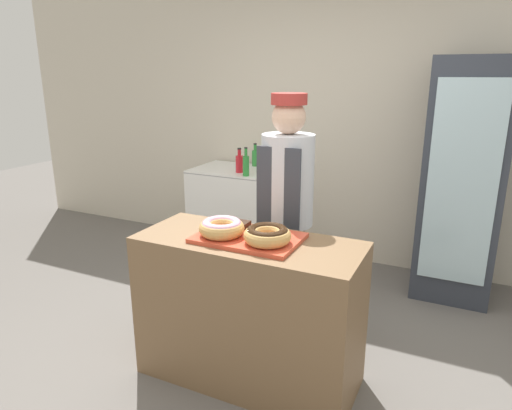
{
  "coord_description": "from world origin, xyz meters",
  "views": [
    {
      "loc": [
        1.08,
        -2.17,
        1.81
      ],
      "look_at": [
        0.0,
        0.1,
        1.08
      ],
      "focal_mm": 32.0,
      "sensor_mm": 36.0,
      "label": 1
    }
  ],
  "objects_px": {
    "baker_person": "(286,213)",
    "beverage_fridge": "(463,182)",
    "bottle_green": "(246,165)",
    "serving_tray": "(248,238)",
    "donut_light_glaze": "(222,227)",
    "brownie_back_right": "(275,229)",
    "chest_freezer": "(239,211)",
    "bottle_green_b": "(255,157)",
    "brownie_back_left": "(242,224)",
    "donut_chocolate_glaze": "(267,234)",
    "bottle_red": "(239,163)"
  },
  "relations": [
    {
      "from": "baker_person",
      "to": "beverage_fridge",
      "type": "relative_size",
      "value": 0.87
    },
    {
      "from": "baker_person",
      "to": "bottle_green",
      "type": "distance_m",
      "value": 1.22
    },
    {
      "from": "serving_tray",
      "to": "bottle_green",
      "type": "xyz_separation_m",
      "value": [
        -0.78,
        1.51,
        0.08
      ]
    },
    {
      "from": "beverage_fridge",
      "to": "donut_light_glaze",
      "type": "bearing_deg",
      "value": -123.28
    },
    {
      "from": "brownie_back_right",
      "to": "chest_freezer",
      "type": "height_order",
      "value": "brownie_back_right"
    },
    {
      "from": "baker_person",
      "to": "bottle_green_b",
      "type": "xyz_separation_m",
      "value": [
        -0.9,
        1.39,
        0.08
      ]
    },
    {
      "from": "bottle_green_b",
      "to": "brownie_back_left",
      "type": "bearing_deg",
      "value": -66.61
    },
    {
      "from": "chest_freezer",
      "to": "donut_chocolate_glaze",
      "type": "bearing_deg",
      "value": -58.16
    },
    {
      "from": "donut_chocolate_glaze",
      "to": "beverage_fridge",
      "type": "relative_size",
      "value": 0.13
    },
    {
      "from": "brownie_back_left",
      "to": "serving_tray",
      "type": "bearing_deg",
      "value": -49.84
    },
    {
      "from": "beverage_fridge",
      "to": "bottle_red",
      "type": "xyz_separation_m",
      "value": [
        -1.95,
        -0.13,
        0.01
      ]
    },
    {
      "from": "bottle_green_b",
      "to": "bottle_red",
      "type": "xyz_separation_m",
      "value": [
        -0.0,
        -0.34,
        0.0
      ]
    },
    {
      "from": "donut_light_glaze",
      "to": "bottle_green",
      "type": "relative_size",
      "value": 0.97
    },
    {
      "from": "beverage_fridge",
      "to": "serving_tray",
      "type": "bearing_deg",
      "value": -120.79
    },
    {
      "from": "serving_tray",
      "to": "donut_light_glaze",
      "type": "relative_size",
      "value": 2.25
    },
    {
      "from": "donut_light_glaze",
      "to": "beverage_fridge",
      "type": "distance_m",
      "value": 2.16
    },
    {
      "from": "chest_freezer",
      "to": "serving_tray",
      "type": "bearing_deg",
      "value": -60.77
    },
    {
      "from": "bottle_green_b",
      "to": "bottle_green",
      "type": "bearing_deg",
      "value": -74.61
    },
    {
      "from": "brownie_back_left",
      "to": "bottle_green_b",
      "type": "distance_m",
      "value": 2.01
    },
    {
      "from": "brownie_back_right",
      "to": "baker_person",
      "type": "xyz_separation_m",
      "value": [
        -0.11,
        0.45,
        -0.04
      ]
    },
    {
      "from": "serving_tray",
      "to": "chest_freezer",
      "type": "bearing_deg",
      "value": 119.23
    },
    {
      "from": "donut_light_glaze",
      "to": "brownie_back_left",
      "type": "distance_m",
      "value": 0.19
    },
    {
      "from": "brownie_back_right",
      "to": "bottle_red",
      "type": "xyz_separation_m",
      "value": [
        -1.01,
        1.5,
        0.04
      ]
    },
    {
      "from": "brownie_back_left",
      "to": "bottle_red",
      "type": "xyz_separation_m",
      "value": [
        -0.8,
        1.5,
        0.04
      ]
    },
    {
      "from": "beverage_fridge",
      "to": "bottle_green",
      "type": "distance_m",
      "value": 1.84
    },
    {
      "from": "donut_chocolate_glaze",
      "to": "beverage_fridge",
      "type": "height_order",
      "value": "beverage_fridge"
    },
    {
      "from": "brownie_back_left",
      "to": "brownie_back_right",
      "type": "height_order",
      "value": "same"
    },
    {
      "from": "chest_freezer",
      "to": "bottle_green_b",
      "type": "xyz_separation_m",
      "value": [
        0.08,
        0.21,
        0.53
      ]
    },
    {
      "from": "bottle_red",
      "to": "brownie_back_left",
      "type": "bearing_deg",
      "value": -61.96
    },
    {
      "from": "baker_person",
      "to": "bottle_green",
      "type": "relative_size",
      "value": 6.32
    },
    {
      "from": "donut_light_glaze",
      "to": "donut_chocolate_glaze",
      "type": "relative_size",
      "value": 1.0
    },
    {
      "from": "beverage_fridge",
      "to": "chest_freezer",
      "type": "bearing_deg",
      "value": 179.81
    },
    {
      "from": "donut_light_glaze",
      "to": "bottle_green_b",
      "type": "relative_size",
      "value": 1.12
    },
    {
      "from": "donut_chocolate_glaze",
      "to": "chest_freezer",
      "type": "height_order",
      "value": "donut_chocolate_glaze"
    },
    {
      "from": "donut_light_glaze",
      "to": "bottle_green",
      "type": "height_order",
      "value": "bottle_green"
    },
    {
      "from": "donut_chocolate_glaze",
      "to": "bottle_red",
      "type": "relative_size",
      "value": 1.11
    },
    {
      "from": "chest_freezer",
      "to": "bottle_green_b",
      "type": "bearing_deg",
      "value": 69.05
    },
    {
      "from": "donut_chocolate_glaze",
      "to": "brownie_back_left",
      "type": "relative_size",
      "value": 3.02
    },
    {
      "from": "serving_tray",
      "to": "baker_person",
      "type": "xyz_separation_m",
      "value": [
        -0.0,
        0.58,
        -0.01
      ]
    },
    {
      "from": "serving_tray",
      "to": "beverage_fridge",
      "type": "xyz_separation_m",
      "value": [
        1.04,
        1.75,
        0.06
      ]
    },
    {
      "from": "donut_chocolate_glaze",
      "to": "beverage_fridge",
      "type": "xyz_separation_m",
      "value": [
        0.9,
        1.81,
        -0.0
      ]
    },
    {
      "from": "chest_freezer",
      "to": "bottle_red",
      "type": "distance_m",
      "value": 0.55
    },
    {
      "from": "baker_person",
      "to": "donut_chocolate_glaze",
      "type": "bearing_deg",
      "value": -77.13
    },
    {
      "from": "chest_freezer",
      "to": "bottle_red",
      "type": "bearing_deg",
      "value": -59.34
    },
    {
      "from": "baker_person",
      "to": "bottle_red",
      "type": "distance_m",
      "value": 1.38
    },
    {
      "from": "baker_person",
      "to": "brownie_back_right",
      "type": "bearing_deg",
      "value": -76.29
    },
    {
      "from": "donut_light_glaze",
      "to": "donut_chocolate_glaze",
      "type": "xyz_separation_m",
      "value": [
        0.28,
        0.0,
        0.0
      ]
    },
    {
      "from": "donut_light_glaze",
      "to": "beverage_fridge",
      "type": "relative_size",
      "value": 0.13
    },
    {
      "from": "baker_person",
      "to": "chest_freezer",
      "type": "height_order",
      "value": "baker_person"
    },
    {
      "from": "donut_light_glaze",
      "to": "bottle_green_b",
      "type": "bearing_deg",
      "value": 110.66
    }
  ]
}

